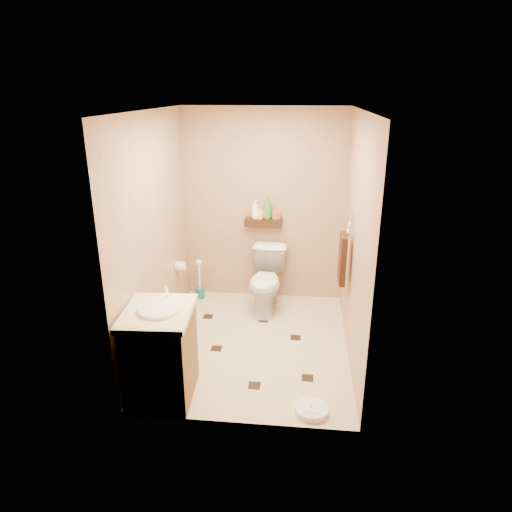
# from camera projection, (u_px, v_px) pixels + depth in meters

# --- Properties ---
(ground) EXTENTS (2.50, 2.50, 0.00)m
(ground) POSITION_uv_depth(u_px,v_px,m) (253.00, 343.00, 4.92)
(ground) COLOR beige
(ground) RESTS_ON ground
(wall_back) EXTENTS (2.00, 0.04, 2.40)m
(wall_back) POSITION_uv_depth(u_px,v_px,m) (264.00, 207.00, 5.67)
(wall_back) COLOR tan
(wall_back) RESTS_ON ground
(wall_front) EXTENTS (2.00, 0.04, 2.40)m
(wall_front) POSITION_uv_depth(u_px,v_px,m) (234.00, 289.00, 3.34)
(wall_front) COLOR tan
(wall_front) RESTS_ON ground
(wall_left) EXTENTS (0.04, 2.50, 2.40)m
(wall_left) POSITION_uv_depth(u_px,v_px,m) (155.00, 234.00, 4.60)
(wall_left) COLOR tan
(wall_left) RESTS_ON ground
(wall_right) EXTENTS (0.04, 2.50, 2.40)m
(wall_right) POSITION_uv_depth(u_px,v_px,m) (356.00, 241.00, 4.40)
(wall_right) COLOR tan
(wall_right) RESTS_ON ground
(ceiling) EXTENTS (2.00, 2.50, 0.02)m
(ceiling) POSITION_uv_depth(u_px,v_px,m) (253.00, 110.00, 4.09)
(ceiling) COLOR white
(ceiling) RESTS_ON wall_back
(wall_shelf) EXTENTS (0.46, 0.14, 0.10)m
(wall_shelf) POSITION_uv_depth(u_px,v_px,m) (263.00, 223.00, 5.66)
(wall_shelf) COLOR #38220F
(wall_shelf) RESTS_ON wall_back
(floor_accents) EXTENTS (1.30, 1.40, 0.01)m
(floor_accents) POSITION_uv_depth(u_px,v_px,m) (256.00, 345.00, 4.88)
(floor_accents) COLOR black
(floor_accents) RESTS_ON ground
(toilet) EXTENTS (0.46, 0.76, 0.76)m
(toilet) POSITION_uv_depth(u_px,v_px,m) (266.00, 281.00, 5.56)
(toilet) COLOR white
(toilet) RESTS_ON ground
(vanity) EXTENTS (0.60, 0.72, 0.97)m
(vanity) POSITION_uv_depth(u_px,v_px,m) (161.00, 352.00, 3.95)
(vanity) COLOR brown
(vanity) RESTS_ON ground
(bathroom_scale) EXTENTS (0.36, 0.36, 0.06)m
(bathroom_scale) POSITION_uv_depth(u_px,v_px,m) (312.00, 410.00, 3.86)
(bathroom_scale) COLOR white
(bathroom_scale) RESTS_ON ground
(toilet_brush) EXTENTS (0.12, 0.12, 0.53)m
(toilet_brush) POSITION_uv_depth(u_px,v_px,m) (200.00, 284.00, 5.93)
(toilet_brush) COLOR #175C5F
(toilet_brush) RESTS_ON ground
(towel_ring) EXTENTS (0.12, 0.30, 0.76)m
(towel_ring) POSITION_uv_depth(u_px,v_px,m) (343.00, 256.00, 4.73)
(towel_ring) COLOR silver
(towel_ring) RESTS_ON wall_right
(toilet_paper) EXTENTS (0.12, 0.11, 0.12)m
(toilet_paper) POSITION_uv_depth(u_px,v_px,m) (180.00, 266.00, 5.41)
(toilet_paper) COLOR white
(toilet_paper) RESTS_ON wall_left
(bottle_a) EXTENTS (0.11, 0.11, 0.23)m
(bottle_a) POSITION_uv_depth(u_px,v_px,m) (255.00, 209.00, 5.61)
(bottle_a) COLOR white
(bottle_a) RESTS_ON wall_shelf
(bottle_b) EXTENTS (0.09, 0.09, 0.16)m
(bottle_b) POSITION_uv_depth(u_px,v_px,m) (260.00, 212.00, 5.62)
(bottle_b) COLOR yellow
(bottle_b) RESTS_ON wall_shelf
(bottle_c) EXTENTS (0.14, 0.14, 0.13)m
(bottle_c) POSITION_uv_depth(u_px,v_px,m) (264.00, 213.00, 5.62)
(bottle_c) COLOR red
(bottle_c) RESTS_ON wall_shelf
(bottle_d) EXTENTS (0.14, 0.14, 0.28)m
(bottle_d) POSITION_uv_depth(u_px,v_px,m) (267.00, 208.00, 5.59)
(bottle_d) COLOR green
(bottle_d) RESTS_ON wall_shelf
(bottle_e) EXTENTS (0.10, 0.10, 0.15)m
(bottle_e) POSITION_uv_depth(u_px,v_px,m) (276.00, 213.00, 5.60)
(bottle_e) COLOR #CB6743
(bottle_e) RESTS_ON wall_shelf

